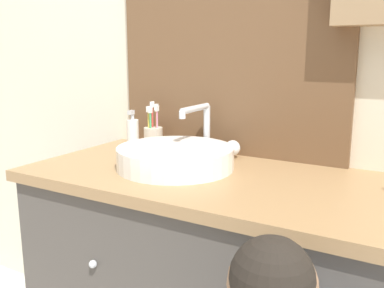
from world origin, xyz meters
The scene contains 4 objects.
wall_back centered at (0.02, 0.62, 1.29)m, with size 3.20×0.18×2.50m.
sink_basin centered at (-0.17, 0.32, 0.89)m, with size 0.38×0.43×0.19m.
toothbrush_holder centered at (-0.40, 0.51, 0.90)m, with size 0.07×0.07×0.18m.
soap_dispenser centered at (-0.48, 0.49, 0.91)m, with size 0.05×0.05×0.15m.
Camera 1 is at (0.54, -0.82, 1.22)m, focal length 40.00 mm.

